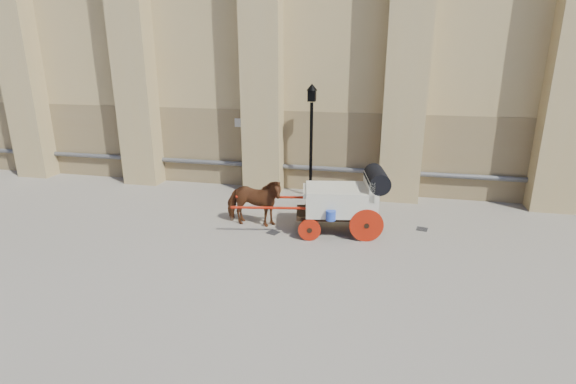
# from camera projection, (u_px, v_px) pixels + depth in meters

# --- Properties ---
(ground) EXTENTS (90.00, 90.00, 0.00)m
(ground) POSITION_uv_depth(u_px,v_px,m) (265.00, 227.00, 13.74)
(ground) COLOR #6E675C
(ground) RESTS_ON ground
(horse) EXTENTS (0.83, 1.82, 1.54)m
(horse) POSITION_uv_depth(u_px,v_px,m) (254.00, 202.00, 13.58)
(horse) COLOR brown
(horse) RESTS_ON ground
(carriage) EXTENTS (4.59, 1.96, 1.95)m
(carriage) POSITION_uv_depth(u_px,v_px,m) (346.00, 198.00, 13.04)
(carriage) COLOR black
(carriage) RESTS_ON ground
(street_lamp) EXTENTS (0.38, 0.38, 4.06)m
(street_lamp) POSITION_uv_depth(u_px,v_px,m) (311.00, 138.00, 15.88)
(street_lamp) COLOR black
(street_lamp) RESTS_ON ground
(drain_grate_near) EXTENTS (0.42, 0.42, 0.01)m
(drain_grate_near) POSITION_uv_depth(u_px,v_px,m) (273.00, 232.00, 13.30)
(drain_grate_near) COLOR black
(drain_grate_near) RESTS_ON ground
(drain_grate_far) EXTENTS (0.38, 0.38, 0.01)m
(drain_grate_far) POSITION_uv_depth(u_px,v_px,m) (422.00, 229.00, 13.54)
(drain_grate_far) COLOR black
(drain_grate_far) RESTS_ON ground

